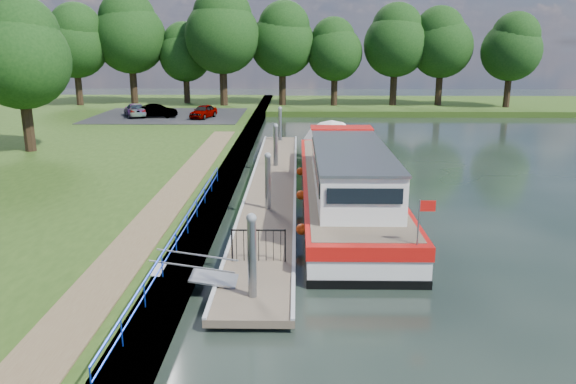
{
  "coord_description": "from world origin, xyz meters",
  "views": [
    {
      "loc": [
        1.28,
        -15.6,
        7.62
      ],
      "look_at": [
        0.91,
        7.61,
        1.4
      ],
      "focal_mm": 35.0,
      "sensor_mm": 36.0,
      "label": 1
    }
  ],
  "objects_px": {
    "car_a": "(203,111)",
    "car_b": "(157,111)",
    "pontoon": "(272,188)",
    "car_c": "(135,110)",
    "barge": "(344,179)"
  },
  "relations": [
    {
      "from": "car_c",
      "to": "car_b",
      "type": "bearing_deg",
      "value": 138.9
    },
    {
      "from": "pontoon",
      "to": "car_c",
      "type": "xyz_separation_m",
      "value": [
        -13.93,
        23.98,
        1.27
      ]
    },
    {
      "from": "car_c",
      "to": "pontoon",
      "type": "bearing_deg",
      "value": 96.8
    },
    {
      "from": "car_b",
      "to": "car_a",
      "type": "bearing_deg",
      "value": -96.55
    },
    {
      "from": "pontoon",
      "to": "car_b",
      "type": "height_order",
      "value": "car_b"
    },
    {
      "from": "car_a",
      "to": "car_c",
      "type": "relative_size",
      "value": 0.85
    },
    {
      "from": "car_a",
      "to": "pontoon",
      "type": "bearing_deg",
      "value": -55.25
    },
    {
      "from": "car_b",
      "to": "car_c",
      "type": "bearing_deg",
      "value": 69.53
    },
    {
      "from": "car_a",
      "to": "car_b",
      "type": "distance_m",
      "value": 4.41
    },
    {
      "from": "car_b",
      "to": "pontoon",
      "type": "bearing_deg",
      "value": -155.95
    },
    {
      "from": "car_a",
      "to": "car_b",
      "type": "relative_size",
      "value": 0.97
    },
    {
      "from": "barge",
      "to": "pontoon",
      "type": "bearing_deg",
      "value": 154.37
    },
    {
      "from": "car_a",
      "to": "car_b",
      "type": "height_order",
      "value": "car_b"
    },
    {
      "from": "barge",
      "to": "car_a",
      "type": "xyz_separation_m",
      "value": [
        -10.94,
        24.71,
        0.36
      ]
    },
    {
      "from": "pontoon",
      "to": "car_b",
      "type": "bearing_deg",
      "value": 116.77
    }
  ]
}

